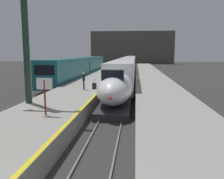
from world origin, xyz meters
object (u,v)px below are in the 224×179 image
at_px(highspeed_train_main, 128,65).
at_px(passenger_near_edge, 84,80).
at_px(departure_info_board, 45,89).
at_px(regional_train_adjacent, 82,67).
at_px(station_column_mid, 25,21).
at_px(rolling_suitcase, 94,86).

bearing_deg(highspeed_train_main, passenger_near_edge, -96.40).
height_order(highspeed_train_main, departure_info_board, highspeed_train_main).
bearing_deg(departure_info_board, regional_train_adjacent, 98.76).
xyz_separation_m(station_column_mid, departure_info_board, (2.43, -3.19, -4.14)).
distance_m(rolling_suitcase, departure_info_board, 10.34).
bearing_deg(passenger_near_edge, departure_info_board, -90.76).
xyz_separation_m(station_column_mid, rolling_suitcase, (3.50, 7.03, -5.34)).
relative_size(station_column_mid, passenger_near_edge, 5.57).
xyz_separation_m(highspeed_train_main, departure_info_board, (-3.47, -39.43, 0.59)).
distance_m(regional_train_adjacent, passenger_near_edge, 20.92).
bearing_deg(rolling_suitcase, passenger_near_edge, -151.27).
bearing_deg(passenger_near_edge, rolling_suitcase, 28.73).
bearing_deg(regional_train_adjacent, highspeed_train_main, 49.11).
height_order(highspeed_train_main, rolling_suitcase, highspeed_train_main).
height_order(rolling_suitcase, departure_info_board, departure_info_board).
distance_m(passenger_near_edge, rolling_suitcase, 1.27).
distance_m(highspeed_train_main, regional_train_adjacent, 12.37).
height_order(regional_train_adjacent, rolling_suitcase, regional_train_adjacent).
height_order(highspeed_train_main, passenger_near_edge, highspeed_train_main).
bearing_deg(rolling_suitcase, station_column_mid, -116.51).
xyz_separation_m(highspeed_train_main, rolling_suitcase, (-2.40, -29.21, -0.61)).
relative_size(regional_train_adjacent, departure_info_board, 17.26).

